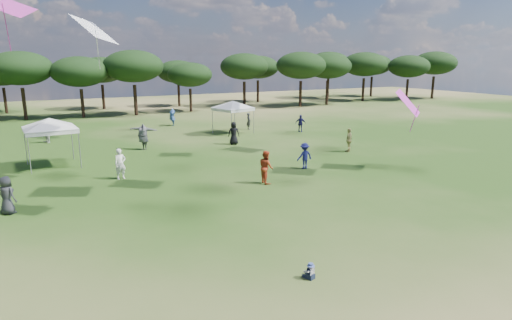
{
  "coord_description": "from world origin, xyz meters",
  "views": [
    {
      "loc": [
        -7.58,
        -7.45,
        6.5
      ],
      "look_at": [
        -0.57,
        6.0,
        2.91
      ],
      "focal_mm": 30.0,
      "sensor_mm": 36.0,
      "label": 1
    }
  ],
  "objects": [
    {
      "name": "toddler",
      "position": [
        -0.66,
        2.27,
        0.22
      ],
      "size": [
        0.37,
        0.4,
        0.5
      ],
      "rotation": [
        0.0,
        0.0,
        0.29
      ],
      "color": "#161E32",
      "rests_on": "ground"
    },
    {
      "name": "tent_left",
      "position": [
        -6.8,
        21.23,
        2.89
      ],
      "size": [
        5.87,
        5.87,
        3.32
      ],
      "rotation": [
        0.0,
        0.0,
        0.07
      ],
      "color": "gray",
      "rests_on": "ground"
    },
    {
      "name": "ground",
      "position": [
        0.0,
        0.0,
        0.0
      ],
      "size": [
        140.0,
        140.0,
        0.0
      ],
      "primitive_type": "plane",
      "color": "#284715",
      "rests_on": "ground"
    },
    {
      "name": "festival_crowd",
      "position": [
        -1.19,
        23.1,
        0.89
      ],
      "size": [
        28.76,
        23.74,
        1.93
      ],
      "color": "olive",
      "rests_on": "ground"
    },
    {
      "name": "tent_right",
      "position": [
        8.17,
        27.19,
        2.76
      ],
      "size": [
        5.45,
        5.45,
        3.19
      ],
      "rotation": [
        0.0,
        0.0,
        0.28
      ],
      "color": "gray",
      "rests_on": "ground"
    },
    {
      "name": "tree_line",
      "position": [
        2.39,
        47.41,
        5.42
      ],
      "size": [
        108.78,
        17.63,
        7.77
      ],
      "color": "black",
      "rests_on": "ground"
    }
  ]
}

